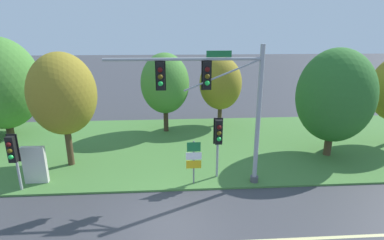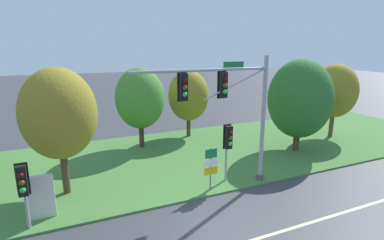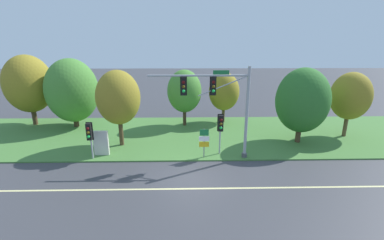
{
  "view_description": "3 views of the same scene",
  "coord_description": "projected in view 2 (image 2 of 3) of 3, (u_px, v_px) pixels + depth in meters",
  "views": [
    {
      "loc": [
        0.07,
        -10.17,
        7.44
      ],
      "look_at": [
        1.06,
        4.68,
        2.87
      ],
      "focal_mm": 28.0,
      "sensor_mm": 36.0,
      "label": 1
    },
    {
      "loc": [
        -5.52,
        -9.42,
        7.2
      ],
      "look_at": [
        0.21,
        3.53,
        3.73
      ],
      "focal_mm": 28.0,
      "sensor_mm": 36.0,
      "label": 2
    },
    {
      "loc": [
        -0.25,
        -14.59,
        8.17
      ],
      "look_at": [
        0.16,
        3.76,
        2.79
      ],
      "focal_mm": 24.0,
      "sensor_mm": 36.0,
      "label": 3
    }
  ],
  "objects": [
    {
      "name": "tree_tall_centre",
      "position": [
        188.0,
        96.0,
        23.74
      ],
      "size": [
        3.22,
        3.22,
        5.35
      ],
      "color": "#4C3823",
      "rests_on": "grass_verge"
    },
    {
      "name": "pedestrian_signal_further_along",
      "position": [
        228.0,
        141.0,
        15.69
      ],
      "size": [
        0.46,
        0.55,
        3.17
      ],
      "color": "#9EA0A5",
      "rests_on": "grass_verge"
    },
    {
      "name": "info_kiosk",
      "position": [
        41.0,
        197.0,
        12.6
      ],
      "size": [
        1.1,
        0.24,
        1.9
      ],
      "color": "beige",
      "rests_on": "grass_verge"
    },
    {
      "name": "traffic_signal_mast",
      "position": [
        232.0,
        102.0,
        14.66
      ],
      "size": [
        7.15,
        0.49,
        6.69
      ],
      "color": "#9EA0A5",
      "rests_on": "grass_verge"
    },
    {
      "name": "tree_furthest_back",
      "position": [
        335.0,
        91.0,
        23.54
      ],
      "size": [
        3.37,
        3.37,
        5.84
      ],
      "color": "brown",
      "rests_on": "grass_verge"
    },
    {
      "name": "tree_behind_signpost",
      "position": [
        59.0,
        114.0,
        14.06
      ],
      "size": [
        3.49,
        3.49,
        6.23
      ],
      "color": "#4C3823",
      "rests_on": "grass_verge"
    },
    {
      "name": "route_sign_post",
      "position": [
        211.0,
        165.0,
        15.02
      ],
      "size": [
        0.76,
        0.08,
        2.22
      ],
      "color": "slate",
      "rests_on": "grass_verge"
    },
    {
      "name": "tree_mid_verge",
      "position": [
        140.0,
        98.0,
        21.05
      ],
      "size": [
        3.46,
        3.46,
        5.74
      ],
      "color": "#423021",
      "rests_on": "grass_verge"
    },
    {
      "name": "ground_plane",
      "position": [
        222.0,
        228.0,
        12.25
      ],
      "size": [
        160.0,
        160.0,
        0.0
      ],
      "primitive_type": "plane",
      "color": "#3D3D42"
    },
    {
      "name": "grass_verge",
      "position": [
        160.0,
        159.0,
        19.56
      ],
      "size": [
        48.0,
        11.5,
        0.1
      ],
      "primitive_type": "cube",
      "color": "#477A38",
      "rests_on": "ground"
    },
    {
      "name": "tree_right_far",
      "position": [
        300.0,
        99.0,
        20.38
      ],
      "size": [
        4.32,
        4.32,
        6.35
      ],
      "color": "#4C3823",
      "rests_on": "grass_verge"
    },
    {
      "name": "pedestrian_signal_near_kerb",
      "position": [
        23.0,
        184.0,
        11.42
      ],
      "size": [
        0.46,
        0.55,
        2.82
      ],
      "color": "#9EA0A5",
      "rests_on": "grass_verge"
    }
  ]
}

